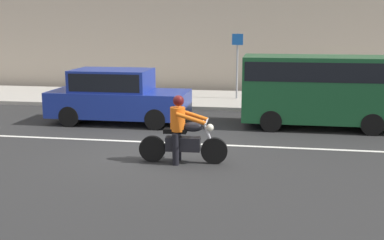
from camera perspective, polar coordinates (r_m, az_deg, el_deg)
ground_plane at (r=11.82m, az=-4.63°, el=-3.82°), size 80.00×80.00×0.00m
sidewalk_slab at (r=19.49m, az=1.06°, el=2.55°), size 40.00×4.40×0.14m
lane_marking_stripe at (r=12.58m, az=-1.97°, el=-2.82°), size 18.00×0.14×0.01m
motorcycle_with_rider_orange_stripe at (r=10.70m, az=-1.17°, el=-1.86°), size 2.04×0.70×1.56m
parked_van_forest_green at (r=14.83m, az=15.18°, el=3.95°), size 4.59×1.96×2.18m
parked_sedan_cobalt_blue at (r=15.21m, az=-9.09°, el=2.93°), size 4.41×1.82×1.72m
street_sign_post at (r=19.15m, az=5.51°, el=7.34°), size 0.44×0.08×2.63m
pedestrian_bystander at (r=18.66m, az=14.53°, el=5.09°), size 0.34×0.34×1.72m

